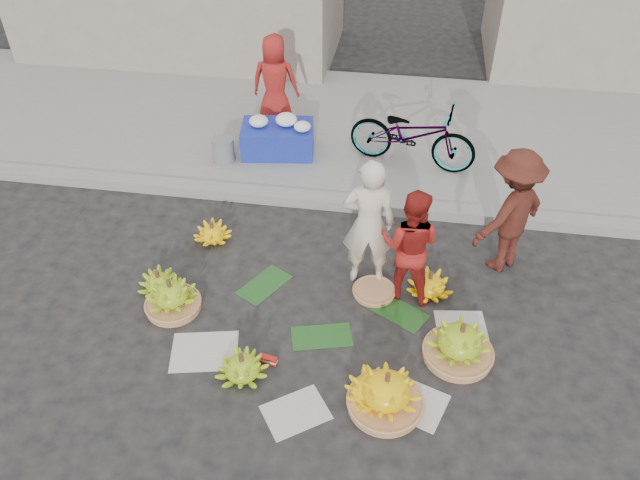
# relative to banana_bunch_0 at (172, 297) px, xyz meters

# --- Properties ---
(ground) EXTENTS (80.00, 80.00, 0.00)m
(ground) POSITION_rel_banana_bunch_0_xyz_m (1.83, 0.03, -0.18)
(ground) COLOR black
(ground) RESTS_ON ground
(curb) EXTENTS (40.00, 0.25, 0.15)m
(curb) POSITION_rel_banana_bunch_0_xyz_m (1.83, 2.23, -0.11)
(curb) COLOR gray
(curb) RESTS_ON ground
(sidewalk) EXTENTS (40.00, 4.00, 0.12)m
(sidewalk) POSITION_rel_banana_bunch_0_xyz_m (1.83, 4.33, -0.12)
(sidewalk) COLOR gray
(sidewalk) RESTS_ON ground
(newspaper_scatter) EXTENTS (3.20, 1.80, 0.00)m
(newspaper_scatter) POSITION_rel_banana_bunch_0_xyz_m (1.83, -0.77, -0.18)
(newspaper_scatter) COLOR beige
(newspaper_scatter) RESTS_ON ground
(banana_leaves) EXTENTS (2.00, 1.00, 0.00)m
(banana_leaves) POSITION_rel_banana_bunch_0_xyz_m (1.73, 0.23, -0.18)
(banana_leaves) COLOR #174717
(banana_leaves) RESTS_ON ground
(banana_bunch_0) EXTENTS (0.65, 0.65, 0.43)m
(banana_bunch_0) POSITION_rel_banana_bunch_0_xyz_m (0.00, 0.00, 0.00)
(banana_bunch_0) COLOR #B1744A
(banana_bunch_0) RESTS_ON ground
(banana_bunch_1) EXTENTS (0.63, 0.63, 0.32)m
(banana_bunch_1) POSITION_rel_banana_bunch_0_xyz_m (1.02, -0.81, -0.04)
(banana_bunch_1) COLOR #7DAC18
(banana_bunch_1) RESTS_ON ground
(banana_bunch_2) EXTENTS (0.73, 0.73, 0.49)m
(banana_bunch_2) POSITION_rel_banana_bunch_0_xyz_m (2.48, -0.96, 0.03)
(banana_bunch_2) COLOR #B1744A
(banana_bunch_2) RESTS_ON ground
(banana_bunch_3) EXTENTS (0.67, 0.67, 0.34)m
(banana_bunch_3) POSITION_rel_banana_bunch_0_xyz_m (2.34, -0.89, -0.03)
(banana_bunch_3) COLOR yellow
(banana_bunch_3) RESTS_ON ground
(banana_bunch_4) EXTENTS (0.75, 0.75, 0.49)m
(banana_bunch_4) POSITION_rel_banana_bunch_0_xyz_m (3.19, -0.22, 0.03)
(banana_bunch_4) COLOR #B1744A
(banana_bunch_4) RESTS_ON ground
(banana_bunch_5) EXTENTS (0.54, 0.54, 0.32)m
(banana_bunch_5) POSITION_rel_banana_bunch_0_xyz_m (2.87, 0.70, -0.05)
(banana_bunch_5) COLOR yellow
(banana_bunch_5) RESTS_ON ground
(banana_bunch_6) EXTENTS (0.51, 0.51, 0.29)m
(banana_bunch_6) POSITION_rel_banana_bunch_0_xyz_m (-0.26, 0.27, -0.06)
(banana_bunch_6) COLOR #7DAC18
(banana_bunch_6) RESTS_ON ground
(banana_bunch_7) EXTENTS (0.48, 0.48, 0.30)m
(banana_bunch_7) POSITION_rel_banana_bunch_0_xyz_m (0.10, 1.25, -0.06)
(banana_bunch_7) COLOR yellow
(banana_bunch_7) RESTS_ON ground
(basket_spare) EXTENTS (0.60, 0.60, 0.06)m
(basket_spare) POSITION_rel_banana_bunch_0_xyz_m (2.24, 0.59, -0.16)
(basket_spare) COLOR #B1744A
(basket_spare) RESTS_ON ground
(incense_stack) EXTENTS (0.21, 0.10, 0.08)m
(incense_stack) POSITION_rel_banana_bunch_0_xyz_m (1.23, -0.61, -0.14)
(incense_stack) COLOR red
(incense_stack) RESTS_ON ground
(vendor_cream) EXTENTS (0.63, 0.44, 1.65)m
(vendor_cream) POSITION_rel_banana_bunch_0_xyz_m (2.11, 0.84, 0.64)
(vendor_cream) COLOR beige
(vendor_cream) RESTS_ON ground
(vendor_red) EXTENTS (0.79, 0.67, 1.42)m
(vendor_red) POSITION_rel_banana_bunch_0_xyz_m (2.59, 0.68, 0.53)
(vendor_red) COLOR #AF221A
(vendor_red) RESTS_ON ground
(man_striped) EXTENTS (1.16, 1.15, 1.60)m
(man_striped) POSITION_rel_banana_bunch_0_xyz_m (3.72, 1.35, 0.62)
(man_striped) COLOR maroon
(man_striped) RESTS_ON ground
(flower_table) EXTENTS (1.14, 0.80, 0.62)m
(flower_table) POSITION_rel_banana_bunch_0_xyz_m (0.53, 3.33, 0.19)
(flower_table) COLOR navy
(flower_table) RESTS_ON sidewalk
(grey_bucket) EXTENTS (0.32, 0.32, 0.37)m
(grey_bucket) POSITION_rel_banana_bunch_0_xyz_m (-0.22, 2.96, 0.12)
(grey_bucket) COLOR slate
(grey_bucket) RESTS_ON sidewalk
(flower_vendor) EXTENTS (0.74, 0.49, 1.50)m
(flower_vendor) POSITION_rel_banana_bunch_0_xyz_m (0.34, 4.13, 0.69)
(flower_vendor) COLOR #AF221A
(flower_vendor) RESTS_ON sidewalk
(bicycle) EXTENTS (1.00, 1.94, 0.97)m
(bicycle) POSITION_rel_banana_bunch_0_xyz_m (2.52, 3.31, 0.42)
(bicycle) COLOR gray
(bicycle) RESTS_ON sidewalk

